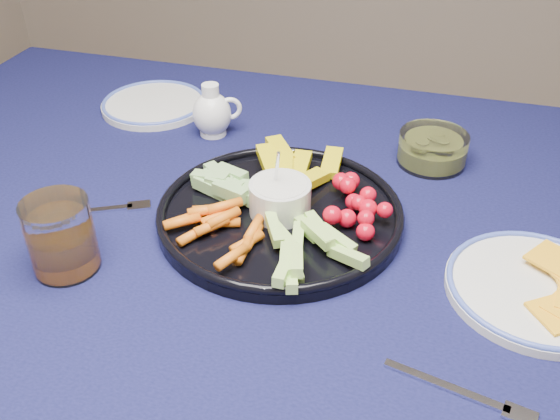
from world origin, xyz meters
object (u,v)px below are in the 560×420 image
(crudite_platter, at_px, (278,209))
(cheese_plate, at_px, (537,286))
(creamer_pitcher, at_px, (213,113))
(juice_tumbler, at_px, (62,240))
(dining_table, at_px, (318,283))
(pickle_bowl, at_px, (432,150))
(side_plate_extra, at_px, (154,104))

(crudite_platter, xyz_separation_m, cheese_plate, (0.35, -0.06, -0.01))
(creamer_pitcher, bearing_deg, crudite_platter, -50.12)
(crudite_platter, distance_m, creamer_pitcher, 0.29)
(cheese_plate, xyz_separation_m, juice_tumbler, (-0.59, -0.12, 0.03))
(dining_table, bearing_deg, juice_tumbler, -152.75)
(cheese_plate, bearing_deg, juice_tumbler, -168.86)
(pickle_bowl, height_order, side_plate_extra, pickle_bowl)
(dining_table, height_order, pickle_bowl, pickle_bowl)
(side_plate_extra, bearing_deg, crudite_platter, -40.92)
(creamer_pitcher, xyz_separation_m, cheese_plate, (0.54, -0.28, -0.03))
(cheese_plate, bearing_deg, side_plate_extra, 152.92)
(cheese_plate, distance_m, side_plate_extra, 0.77)
(juice_tumbler, relative_size, side_plate_extra, 0.50)
(dining_table, height_order, cheese_plate, cheese_plate)
(dining_table, bearing_deg, cheese_plate, -8.17)
(crudite_platter, relative_size, creamer_pitcher, 3.72)
(crudite_platter, height_order, pickle_bowl, crudite_platter)
(dining_table, distance_m, juice_tumbler, 0.37)
(cheese_plate, distance_m, juice_tumbler, 0.60)
(creamer_pitcher, bearing_deg, juice_tumbler, -97.36)
(pickle_bowl, relative_size, side_plate_extra, 0.56)
(crudite_platter, distance_m, juice_tumbler, 0.30)
(pickle_bowl, xyz_separation_m, juice_tumbler, (-0.44, -0.41, 0.02))
(creamer_pitcher, distance_m, side_plate_extra, 0.17)
(crudite_platter, xyz_separation_m, creamer_pitcher, (-0.19, 0.22, 0.02))
(crudite_platter, xyz_separation_m, pickle_bowl, (0.20, 0.23, 0.00))
(dining_table, distance_m, pickle_bowl, 0.30)
(dining_table, xyz_separation_m, creamer_pitcher, (-0.25, 0.24, 0.13))
(crudite_platter, height_order, creamer_pitcher, crudite_platter)
(dining_table, bearing_deg, crudite_platter, 163.45)
(creamer_pitcher, bearing_deg, dining_table, -43.75)
(side_plate_extra, bearing_deg, creamer_pitcher, -24.55)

